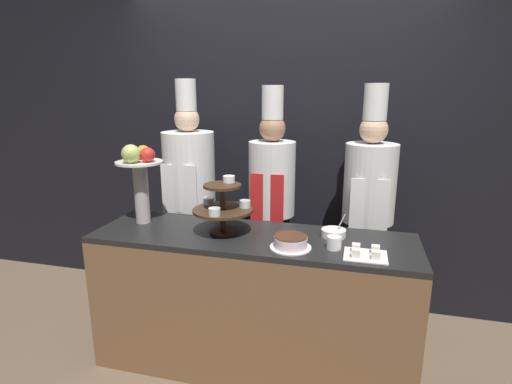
# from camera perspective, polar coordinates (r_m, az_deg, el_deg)

# --- Properties ---
(wall_back) EXTENTS (10.00, 0.06, 2.80)m
(wall_back) POSITION_cam_1_polar(r_m,az_deg,el_deg) (3.27, 3.88, 7.96)
(wall_back) COLOR black
(wall_back) RESTS_ON ground_plane
(buffet_counter) EXTENTS (1.98, 0.58, 0.90)m
(buffet_counter) POSITION_cam_1_polar(r_m,az_deg,el_deg) (2.64, -0.56, -15.38)
(buffet_counter) COLOR brown
(buffet_counter) RESTS_ON ground_plane
(tiered_stand) EXTENTS (0.37, 0.37, 0.35)m
(tiered_stand) POSITION_cam_1_polar(r_m,az_deg,el_deg) (2.45, -4.73, -1.97)
(tiered_stand) COLOR #3D2819
(tiered_stand) RESTS_ON buffet_counter
(fruit_pedestal) EXTENTS (0.30, 0.30, 0.53)m
(fruit_pedestal) POSITION_cam_1_polar(r_m,az_deg,el_deg) (2.71, -16.36, 2.87)
(fruit_pedestal) COLOR #B2ADA8
(fruit_pedestal) RESTS_ON buffet_counter
(cake_round) EXTENTS (0.23, 0.23, 0.07)m
(cake_round) POSITION_cam_1_polar(r_m,az_deg,el_deg) (2.26, 4.97, -7.17)
(cake_round) COLOR white
(cake_round) RESTS_ON buffet_counter
(cup_white) EXTENTS (0.08, 0.08, 0.07)m
(cup_white) POSITION_cam_1_polar(r_m,az_deg,el_deg) (2.29, 11.08, -7.12)
(cup_white) COLOR white
(cup_white) RESTS_ON buffet_counter
(cake_square_tray) EXTENTS (0.23, 0.19, 0.05)m
(cake_square_tray) POSITION_cam_1_polar(r_m,az_deg,el_deg) (2.23, 15.39, -8.42)
(cake_square_tray) COLOR white
(cake_square_tray) RESTS_ON buffet_counter
(serving_bowl_far) EXTENTS (0.15, 0.15, 0.15)m
(serving_bowl_far) POSITION_cam_1_polar(r_m,az_deg,el_deg) (2.47, 11.02, -5.75)
(serving_bowl_far) COLOR white
(serving_bowl_far) RESTS_ON buffet_counter
(chef_left) EXTENTS (0.40, 0.40, 1.84)m
(chef_left) POSITION_cam_1_polar(r_m,az_deg,el_deg) (3.18, -9.43, 0.13)
(chef_left) COLOR #28282D
(chef_left) RESTS_ON ground_plane
(chef_center_left) EXTENTS (0.34, 0.34, 1.80)m
(chef_center_left) POSITION_cam_1_polar(r_m,az_deg,el_deg) (2.98, 2.25, -0.88)
(chef_center_left) COLOR #28282D
(chef_center_left) RESTS_ON ground_plane
(chef_center_right) EXTENTS (0.36, 0.36, 1.81)m
(chef_center_right) POSITION_cam_1_polar(r_m,az_deg,el_deg) (2.92, 15.76, -1.73)
(chef_center_right) COLOR black
(chef_center_right) RESTS_ON ground_plane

